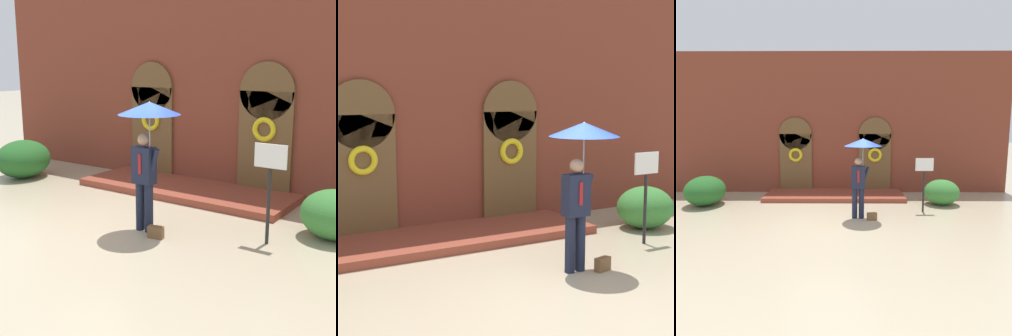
# 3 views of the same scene
# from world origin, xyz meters

# --- Properties ---
(ground_plane) EXTENTS (80.00, 80.00, 0.00)m
(ground_plane) POSITION_xyz_m (0.00, 0.00, 0.00)
(ground_plane) COLOR tan
(building_facade) EXTENTS (14.00, 2.30, 5.60)m
(building_facade) POSITION_xyz_m (-0.00, 4.15, 2.68)
(building_facade) COLOR brown
(building_facade) RESTS_ON ground
(person_with_umbrella) EXTENTS (1.10, 1.10, 2.36)m
(person_with_umbrella) POSITION_xyz_m (0.89, 0.45, 1.91)
(person_with_umbrella) COLOR #191E33
(person_with_umbrella) RESTS_ON ground
(handbag) EXTENTS (0.30, 0.18, 0.22)m
(handbag) POSITION_xyz_m (1.19, 0.25, 0.11)
(handbag) COLOR brown
(handbag) RESTS_ON ground
(sign_post) EXTENTS (0.56, 0.06, 1.72)m
(sign_post) POSITION_xyz_m (2.90, 1.12, 1.16)
(sign_post) COLOR black
(sign_post) RESTS_ON ground
(shrub_right) EXTENTS (1.20, 1.10, 0.87)m
(shrub_right) POSITION_xyz_m (3.76, 2.03, 0.44)
(shrub_right) COLOR #387A33
(shrub_right) RESTS_ON ground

